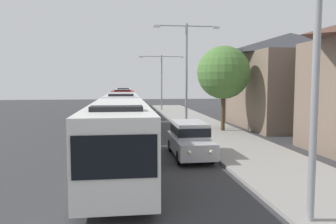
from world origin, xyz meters
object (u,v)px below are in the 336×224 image
Objects in this scene: roadside_tree at (224,73)px; streetlamp_far at (162,76)px; bus_second_in_line at (122,111)px; bus_fourth_in_line at (123,97)px; streetlamp_near at (318,24)px; bus_lead at (119,135)px; white_suv at (189,138)px; streetlamp_mid at (186,65)px; bus_middle at (123,102)px.

streetlamp_far is at bearing 97.45° from roadside_tree.
bus_second_in_line is 1.08× the size of bus_fourth_in_line.
streetlamp_near is at bearing -98.83° from roadside_tree.
streetlamp_far is at bearing 80.39° from bus_lead.
bus_second_in_line and bus_fourth_in_line have the same top height.
bus_second_in_line is 20.27m from streetlamp_far.
bus_lead is 0.96× the size of bus_second_in_line.
bus_fourth_in_line is 28.44m from roadside_tree.
white_suv is 11.20m from streetlamp_mid.
roadside_tree reaches higher than bus_lead.
bus_second_in_line reaches higher than white_suv.
bus_lead is at bearing -126.07° from roadside_tree.
streetlamp_mid is (1.70, 10.16, 4.40)m from white_suv.
bus_middle is 8.78m from streetlamp_far.
roadside_tree is at bearing 81.17° from streetlamp_near.
bus_second_in_line is 25.61m from bus_fourth_in_line.
bus_second_in_line is 1.37× the size of streetlamp_near.
white_suv is (3.70, 2.62, -0.66)m from bus_lead.
roadside_tree is (2.71, -1.65, -0.64)m from streetlamp_mid.
streetlamp_near is at bearing -90.00° from streetlamp_mid.
roadside_tree is (8.11, -1.47, 3.11)m from bus_second_in_line.
streetlamp_mid reaches higher than roadside_tree.
streetlamp_far is 20.92m from roadside_tree.
bus_fourth_in_line is at bearing 95.93° from white_suv.
bus_middle reaches higher than white_suv.
streetlamp_near is (5.40, -18.92, 3.85)m from bus_second_in_line.
streetlamp_near is 1.16× the size of streetlamp_far.
bus_middle is 1.66× the size of roadside_tree.
bus_fourth_in_line is at bearing 101.98° from streetlamp_mid.
streetlamp_near is 1.32× the size of roadside_tree.
bus_second_in_line is 1.40× the size of streetlamp_mid.
bus_middle is 17.01m from roadside_tree.
streetlamp_near is at bearing -79.22° from white_suv.
bus_middle is at bearing 99.56° from streetlamp_near.
white_suv is (3.70, -9.99, -0.66)m from bus_second_in_line.
white_suv is at bearing -84.07° from bus_fourth_in_line.
streetlamp_far is (5.40, 19.27, 3.25)m from bus_second_in_line.
bus_middle is at bearing -90.00° from bus_fourth_in_line.
streetlamp_near is 38.19m from streetlamp_far.
streetlamp_far is at bearing 74.35° from bus_second_in_line.
bus_fourth_in_line is 26.27m from streetlamp_mid.
roadside_tree is at bearing -10.29° from bus_second_in_line.
bus_second_in_line is at bearing -90.00° from bus_fourth_in_line.
streetlamp_mid is (5.40, -12.98, 3.75)m from bus_middle.
streetlamp_mid reaches higher than bus_second_in_line.
streetlamp_mid is 19.10m from streetlamp_far.
bus_fourth_in_line reaches higher than white_suv.
white_suv is 0.58× the size of streetlamp_mid.
streetlamp_near is 19.09m from streetlamp_mid.
bus_lead is at bearing -112.89° from streetlamp_mid.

